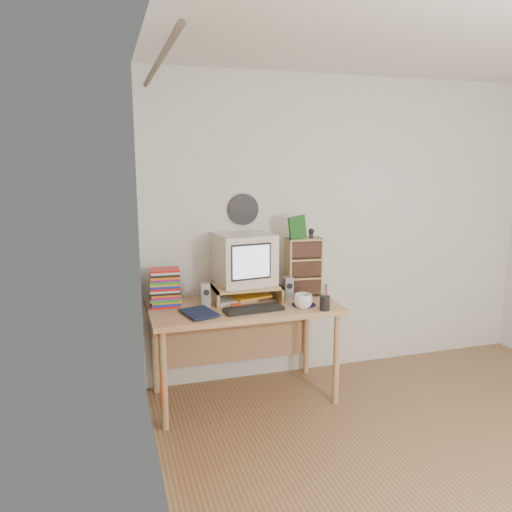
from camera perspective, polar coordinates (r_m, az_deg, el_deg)
floor at (r=3.41m, az=24.15°, el=-22.30°), size 3.50×3.50×0.00m
back_wall at (r=4.37m, az=10.34°, el=3.28°), size 3.50×0.00×3.50m
left_wall at (r=2.18m, az=-10.11°, el=-4.34°), size 0.00×3.50×3.50m
curtain at (r=2.67m, az=-10.44°, el=-3.73°), size 0.00×2.20×2.20m
wall_disc at (r=3.99m, az=-1.47°, el=5.34°), size 0.25×0.02×0.25m
desk at (r=3.86m, az=-1.70°, el=-7.24°), size 1.40×0.70×0.75m
monitor_riser at (r=3.84m, az=-1.15°, el=-3.76°), size 0.52×0.30×0.12m
crt_monitor at (r=3.84m, az=-1.22°, el=-0.39°), size 0.46×0.46×0.39m
speaker_left at (r=3.71m, az=-5.81°, el=-4.43°), size 0.07×0.07×0.18m
speaker_right at (r=3.88m, az=3.67°, el=-3.69°), size 0.07×0.07×0.18m
keyboard at (r=3.60m, az=-0.28°, el=-6.08°), size 0.44×0.18×0.03m
dvd_stack at (r=3.74m, az=-10.37°, el=-3.45°), size 0.22×0.16×0.30m
cd_rack at (r=3.98m, az=5.50°, el=-1.25°), size 0.29×0.17×0.46m
mug at (r=3.67m, az=5.40°, el=-5.17°), size 0.15×0.15×0.11m
diary at (r=3.50m, az=-8.04°, el=-6.52°), size 0.28×0.24×0.05m
mousepad at (r=3.77m, az=5.47°, el=-5.55°), size 0.23×0.23×0.00m
pen_cup at (r=3.64m, az=7.87°, el=-5.03°), size 0.09×0.09×0.15m
papers at (r=3.87m, az=-1.99°, el=-4.75°), size 0.38×0.31×0.04m
red_box at (r=3.65m, az=-2.22°, el=-5.80°), size 0.08×0.05×0.04m
game_box at (r=3.88m, az=4.74°, el=3.26°), size 0.14×0.05×0.18m
webcam at (r=3.94m, az=6.33°, el=2.60°), size 0.05×0.05×0.08m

